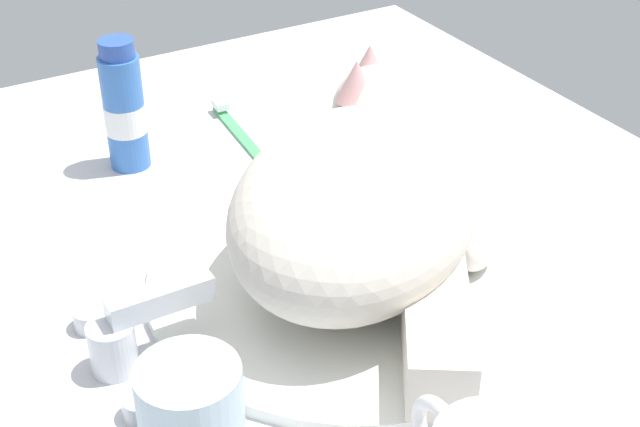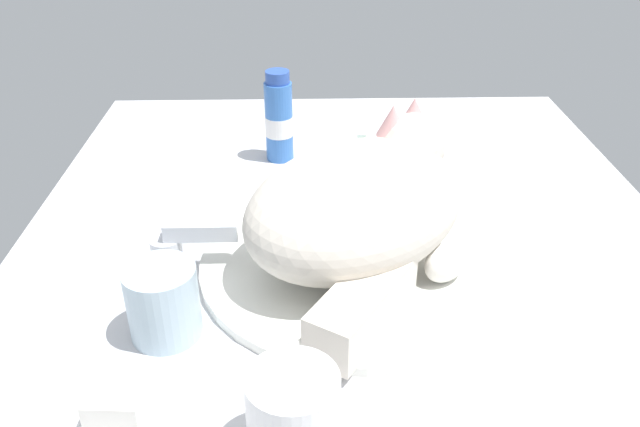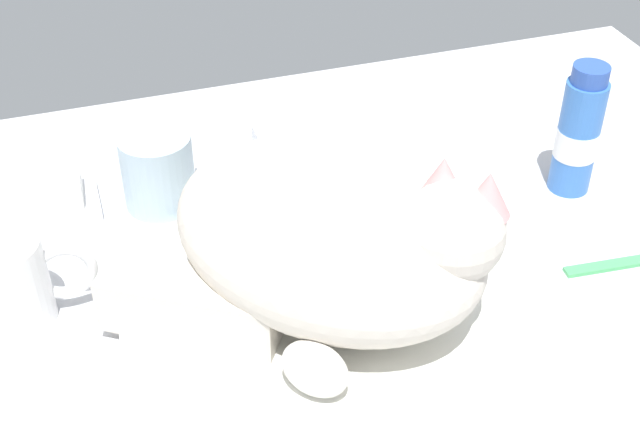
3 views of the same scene
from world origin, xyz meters
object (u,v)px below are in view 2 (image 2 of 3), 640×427
at_px(faucet, 177,250).
at_px(rinse_cup, 163,302).
at_px(cat, 362,206).
at_px(coffee_mug, 293,414).
at_px(toothbrush, 362,152).
at_px(toothpaste_bottle, 279,119).
at_px(soap_bar, 120,393).

distance_m(faucet, rinse_cup, 0.11).
xyz_separation_m(faucet, cat, (0.00, -0.21, 0.05)).
xyz_separation_m(coffee_mug, toothbrush, (0.56, -0.10, -0.04)).
distance_m(rinse_cup, toothpaste_bottle, 0.42).
distance_m(soap_bar, toothbrush, 0.57).
bearing_deg(toothbrush, faucet, 142.01).
distance_m(faucet, cat, 0.22).
bearing_deg(soap_bar, toothbrush, -25.66).
relative_size(cat, toothpaste_bottle, 2.55).
xyz_separation_m(cat, toothbrush, (0.30, -0.03, -0.07)).
bearing_deg(toothpaste_bottle, soap_bar, 166.61).
bearing_deg(rinse_cup, cat, -61.19).
bearing_deg(cat, toothpaste_bottle, 19.04).
height_order(rinse_cup, toothbrush, rinse_cup).
xyz_separation_m(soap_bar, toothpaste_bottle, (0.51, -0.12, 0.04)).
height_order(soap_bar, toothbrush, soap_bar).
distance_m(coffee_mug, toothbrush, 0.57).
distance_m(cat, toothpaste_bottle, 0.31).
xyz_separation_m(coffee_mug, rinse_cup, (0.15, 0.13, -0.00)).
distance_m(coffee_mug, toothpaste_bottle, 0.55).
relative_size(coffee_mug, soap_bar, 1.85).
relative_size(faucet, rinse_cup, 1.84).
bearing_deg(toothbrush, soap_bar, 154.34).
bearing_deg(toothpaste_bottle, rinse_cup, 165.79).
bearing_deg(rinse_cup, toothpaste_bottle, -14.21).
height_order(faucet, coffee_mug, coffee_mug).
relative_size(toothpaste_bottle, toothbrush, 0.95).
bearing_deg(faucet, coffee_mug, -152.20).
bearing_deg(toothpaste_bottle, coffee_mug, -177.19).
height_order(toothpaste_bottle, toothbrush, toothpaste_bottle).
bearing_deg(coffee_mug, toothbrush, -10.19).
relative_size(faucet, coffee_mug, 1.25).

